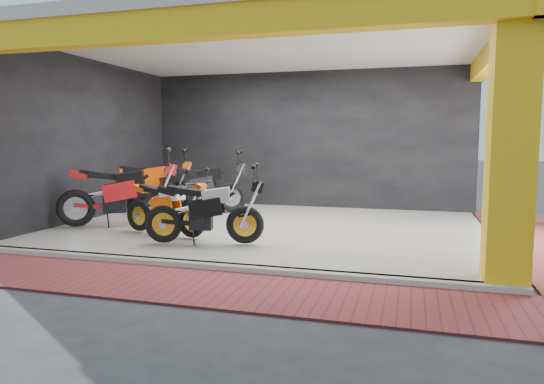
{
  "coord_description": "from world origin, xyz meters",
  "views": [
    {
      "loc": [
        2.63,
        -7.04,
        1.78
      ],
      "look_at": [
        0.35,
        0.85,
        0.9
      ],
      "focal_mm": 32.0,
      "sensor_mm": 36.0,
      "label": 1
    }
  ],
  "objects": [
    {
      "name": "moto_hero",
      "position": [
        -0.95,
        0.41,
        0.68
      ],
      "size": [
        2.01,
        1.14,
        1.16
      ],
      "primitive_type": null,
      "rotation": [
        0.0,
        0.0,
        -0.25
      ],
      "color": "#FF520A",
      "rests_on": "showroom_floor"
    },
    {
      "name": "ground",
      "position": [
        0.0,
        0.0,
        0.0
      ],
      "size": [
        80.0,
        80.0,
        0.0
      ],
      "primitive_type": "plane",
      "color": "#2D2D30",
      "rests_on": "ground"
    },
    {
      "name": "corner_column",
      "position": [
        3.75,
        -0.75,
        1.75
      ],
      "size": [
        0.5,
        0.5,
        3.5
      ],
      "primitive_type": "cube",
      "color": "yellow",
      "rests_on": "ground"
    },
    {
      "name": "paver_right",
      "position": [
        4.8,
        2.0,
        0.01
      ],
      "size": [
        1.4,
        7.0,
        0.03
      ],
      "primitive_type": "cube",
      "color": "maroon",
      "rests_on": "ground"
    },
    {
      "name": "moto_row_b",
      "position": [
        -2.13,
        1.42,
        0.84
      ],
      "size": [
        2.55,
        1.87,
        1.47
      ],
      "primitive_type": null,
      "rotation": [
        0.0,
        0.0,
        0.46
      ],
      "color": "red",
      "rests_on": "showroom_floor"
    },
    {
      "name": "header_beam_front",
      "position": [
        0.0,
        -1.0,
        3.3
      ],
      "size": [
        8.4,
        0.3,
        0.4
      ],
      "primitive_type": "cube",
      "color": "yellow",
      "rests_on": "corner_column"
    },
    {
      "name": "moto_row_c",
      "position": [
        -2.8,
        3.52,
        0.81
      ],
      "size": [
        2.48,
        1.67,
        1.42
      ],
      "primitive_type": null,
      "rotation": [
        0.0,
        0.0,
        0.38
      ],
      "color": "#FF590A",
      "rests_on": "showroom_floor"
    },
    {
      "name": "header_beam_right",
      "position": [
        4.0,
        2.0,
        3.3
      ],
      "size": [
        0.3,
        6.4,
        0.4
      ],
      "primitive_type": "cube",
      "color": "yellow",
      "rests_on": "corner_column"
    },
    {
      "name": "back_wall",
      "position": [
        0.0,
        5.1,
        1.75
      ],
      "size": [
        8.2,
        0.2,
        3.5
      ],
      "primitive_type": "cube",
      "color": "black",
      "rests_on": "ground"
    },
    {
      "name": "showroom_ceiling",
      "position": [
        0.0,
        2.0,
        3.6
      ],
      "size": [
        8.4,
        6.4,
        0.2
      ],
      "primitive_type": "cube",
      "color": "beige",
      "rests_on": "corner_column"
    },
    {
      "name": "left_wall",
      "position": [
        -4.1,
        2.0,
        1.75
      ],
      "size": [
        0.2,
        6.2,
        3.5
      ],
      "primitive_type": "cube",
      "color": "black",
      "rests_on": "ground"
    },
    {
      "name": "showroom_floor",
      "position": [
        0.0,
        2.0,
        0.05
      ],
      "size": [
        8.0,
        6.0,
        0.1
      ],
      "primitive_type": "cube",
      "color": "silver",
      "rests_on": "ground"
    },
    {
      "name": "floor_kerb",
      "position": [
        0.0,
        -1.02,
        0.05
      ],
      "size": [
        8.0,
        0.2,
        0.1
      ],
      "primitive_type": "cube",
      "color": "silver",
      "rests_on": "ground"
    },
    {
      "name": "paver_front",
      "position": [
        0.0,
        -1.8,
        0.01
      ],
      "size": [
        9.0,
        1.4,
        0.03
      ],
      "primitive_type": "cube",
      "color": "maroon",
      "rests_on": "ground"
    },
    {
      "name": "moto_row_a",
      "position": [
        0.09,
        0.21,
        0.73
      ],
      "size": [
        2.17,
        1.21,
        1.25
      ],
      "primitive_type": null,
      "rotation": [
        0.0,
        0.0,
        0.23
      ],
      "color": "black",
      "rests_on": "showroom_floor"
    },
    {
      "name": "moto_row_d",
      "position": [
        -1.35,
        3.39,
        0.8
      ],
      "size": [
        2.42,
        1.38,
        1.4
      ],
      "primitive_type": null,
      "rotation": [
        0.0,
        0.0,
        0.25
      ],
      "color": "black",
      "rests_on": "showroom_floor"
    }
  ]
}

